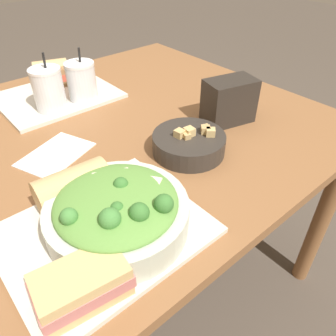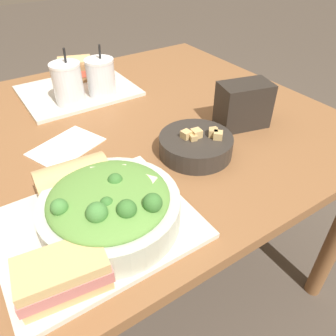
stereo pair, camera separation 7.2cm
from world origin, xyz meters
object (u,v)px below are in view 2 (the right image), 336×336
at_px(drink_cup_red, 101,79).
at_px(napkin_folded, 66,147).
at_px(baguette_far, 76,66).
at_px(salad_bowl, 110,206).
at_px(drink_cup_dark, 68,85).
at_px(soup_bowl, 196,144).
at_px(sandwich_far, 85,70).
at_px(chip_bag, 243,105).
at_px(sandwich_near, 63,274).
at_px(baguette_near, 74,178).

height_order(drink_cup_red, napkin_folded, drink_cup_red).
distance_m(baguette_far, drink_cup_red, 0.20).
xyz_separation_m(salad_bowl, drink_cup_dark, (0.12, 0.55, 0.02)).
bearing_deg(drink_cup_red, soup_bowl, -82.10).
distance_m(soup_bowl, sandwich_far, 0.61).
bearing_deg(drink_cup_red, drink_cup_dark, 180.00).
bearing_deg(drink_cup_dark, drink_cup_red, -0.00).
distance_m(salad_bowl, drink_cup_dark, 0.57).
height_order(drink_cup_dark, napkin_folded, drink_cup_dark).
bearing_deg(napkin_folded, chip_bag, -19.72).
bearing_deg(drink_cup_dark, chip_bag, -46.34).
relative_size(sandwich_near, sandwich_far, 1.00).
bearing_deg(sandwich_near, baguette_near, 72.37).
bearing_deg(sandwich_near, sandwich_far, 73.25).
bearing_deg(soup_bowl, drink_cup_dark, 111.45).
xyz_separation_m(baguette_far, napkin_folded, (-0.20, -0.42, -0.05)).
bearing_deg(soup_bowl, sandwich_far, 95.08).
relative_size(sandwich_near, drink_cup_dark, 0.88).
distance_m(salad_bowl, baguette_far, 0.78).
bearing_deg(chip_bag, drink_cup_dark, 148.26).
height_order(baguette_near, baguette_far, same).
bearing_deg(napkin_folded, baguette_far, 64.87).
height_order(salad_bowl, baguette_far, salad_bowl).
distance_m(sandwich_near, napkin_folded, 0.44).
xyz_separation_m(drink_cup_dark, napkin_folded, (-0.10, -0.22, -0.07)).
bearing_deg(soup_bowl, chip_bag, 12.57).
xyz_separation_m(salad_bowl, soup_bowl, (0.29, 0.11, -0.03)).
relative_size(soup_bowl, sandwich_far, 1.22).
bearing_deg(soup_bowl, napkin_folded, 141.61).
bearing_deg(drink_cup_red, sandwich_far, 87.44).
bearing_deg(drink_cup_red, salad_bowl, -112.82).
relative_size(sandwich_far, napkin_folded, 0.73).
xyz_separation_m(baguette_near, drink_cup_red, (0.26, 0.43, 0.02)).
xyz_separation_m(salad_bowl, napkin_folded, (0.02, 0.33, -0.05)).
relative_size(salad_bowl, drink_cup_dark, 1.54).
bearing_deg(chip_bag, salad_bowl, -147.86).
bearing_deg(salad_bowl, sandwich_near, -145.31).
relative_size(soup_bowl, napkin_folded, 0.89).
height_order(chip_bag, napkin_folded, chip_bag).
relative_size(salad_bowl, baguette_far, 1.99).
bearing_deg(soup_bowl, salad_bowl, -159.15).
distance_m(soup_bowl, sandwich_near, 0.46).
xyz_separation_m(salad_bowl, sandwich_near, (-0.13, -0.09, -0.01)).
xyz_separation_m(salad_bowl, baguette_near, (-0.03, 0.12, -0.00)).
relative_size(baguette_near, sandwich_far, 1.00).
bearing_deg(napkin_folded, sandwich_far, 60.52).
xyz_separation_m(baguette_near, baguette_far, (0.25, 0.63, 0.00)).
bearing_deg(salad_bowl, drink_cup_dark, 77.70).
xyz_separation_m(salad_bowl, sandwich_far, (0.24, 0.72, -0.01)).
relative_size(sandwich_far, drink_cup_dark, 0.88).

